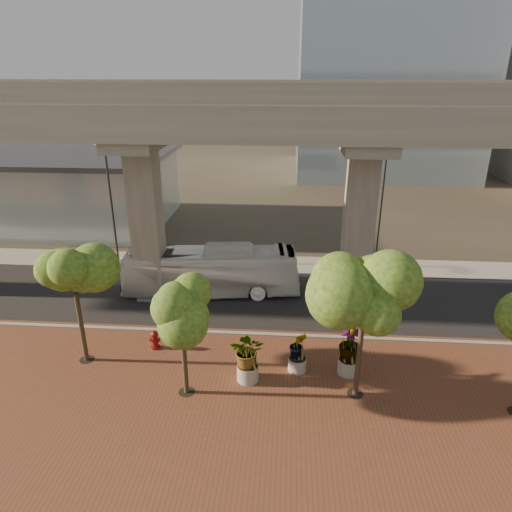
{
  "coord_description": "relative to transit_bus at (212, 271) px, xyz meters",
  "views": [
    {
      "loc": [
        2.11,
        -22.44,
        12.91
      ],
      "look_at": [
        0.4,
        0.5,
        3.49
      ],
      "focal_mm": 32.0,
      "sensor_mm": 36.0,
      "label": 1
    }
  ],
  "objects": [
    {
      "name": "transit_viaduct",
      "position": [
        2.49,
        -0.73,
        5.8
      ],
      "size": [
        72.0,
        5.6,
        12.4
      ],
      "color": "gray",
      "rests_on": "ground"
    },
    {
      "name": "street_tree_near_west",
      "position": [
        0.44,
        -9.5,
        2.66
      ],
      "size": [
        3.3,
        3.3,
        5.6
      ],
      "color": "#463928",
      "rests_on": "ground"
    },
    {
      "name": "street_tree_far_west",
      "position": [
        -4.83,
        -7.53,
        3.11
      ],
      "size": [
        3.45,
        3.45,
        6.13
      ],
      "color": "#463928",
      "rests_on": "ground"
    },
    {
      "name": "planter_front",
      "position": [
        2.99,
        -8.46,
        0.01
      ],
      "size": [
        2.14,
        2.14,
        2.36
      ],
      "color": "gray",
      "rests_on": "ground"
    },
    {
      "name": "fire_hydrant",
      "position": [
        -1.82,
        -6.3,
        -0.95
      ],
      "size": [
        0.49,
        0.44,
        0.99
      ],
      "color": "maroon",
      "rests_on": "ground"
    },
    {
      "name": "curb_strip",
      "position": [
        2.49,
        -4.73,
        -1.41
      ],
      "size": [
        70.0,
        0.25,
        0.16
      ],
      "primitive_type": "cube",
      "color": "#A29E97",
      "rests_on": "ground"
    },
    {
      "name": "brick_plaza",
      "position": [
        2.49,
        -10.73,
        -1.46
      ],
      "size": [
        70.0,
        13.0,
        0.06
      ],
      "primitive_type": "cube",
      "color": "brown",
      "rests_on": "ground"
    },
    {
      "name": "planter_right",
      "position": [
        7.49,
        -7.63,
        0.07
      ],
      "size": [
        2.31,
        2.31,
        2.46
      ],
      "color": "#9E988E",
      "rests_on": "ground"
    },
    {
      "name": "ground",
      "position": [
        2.49,
        -2.73,
        -1.49
      ],
      "size": [
        160.0,
        160.0,
        0.0
      ],
      "primitive_type": "plane",
      "color": "#342E26",
      "rests_on": "ground"
    },
    {
      "name": "planter_left",
      "position": [
        5.19,
        -7.61,
        -0.18
      ],
      "size": [
        1.87,
        1.87,
        2.05
      ],
      "color": "gray",
      "rests_on": "ground"
    },
    {
      "name": "streetlamp_west",
      "position": [
        -7.63,
        4.39,
        3.61
      ],
      "size": [
        0.43,
        1.26,
        8.72
      ],
      "color": "#2F2E33",
      "rests_on": "ground"
    },
    {
      "name": "far_sidewalk",
      "position": [
        2.49,
        4.77,
        -1.46
      ],
      "size": [
        90.0,
        3.0,
        0.06
      ],
      "primitive_type": "cube",
      "color": "#A29E97",
      "rests_on": "ground"
    },
    {
      "name": "street_tree_near_east",
      "position": [
        7.65,
        -9.1,
        3.6
      ],
      "size": [
        4.05,
        4.05,
        6.9
      ],
      "color": "#463928",
      "rests_on": "ground"
    },
    {
      "name": "transit_bus",
      "position": [
        0.0,
        0.0,
        0.0
      ],
      "size": [
        10.84,
        3.49,
        2.97
      ],
      "primitive_type": "imported",
      "rotation": [
        0.0,
        0.0,
        1.66
      ],
      "color": "white",
      "rests_on": "ground"
    },
    {
      "name": "asphalt_road",
      "position": [
        2.49,
        -0.73,
        -1.47
      ],
      "size": [
        90.0,
        8.0,
        0.04
      ],
      "primitive_type": "cube",
      "color": "black",
      "rests_on": "ground"
    },
    {
      "name": "streetlamp_east",
      "position": [
        10.38,
        2.9,
        3.53
      ],
      "size": [
        0.43,
        1.25,
        8.59
      ],
      "color": "#2C2D31",
      "rests_on": "ground"
    },
    {
      "name": "station_pavilion",
      "position": [
        -17.51,
        13.27,
        1.73
      ],
      "size": [
        23.0,
        13.0,
        6.3
      ],
      "color": "#AFC2C8",
      "rests_on": "ground"
    }
  ]
}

